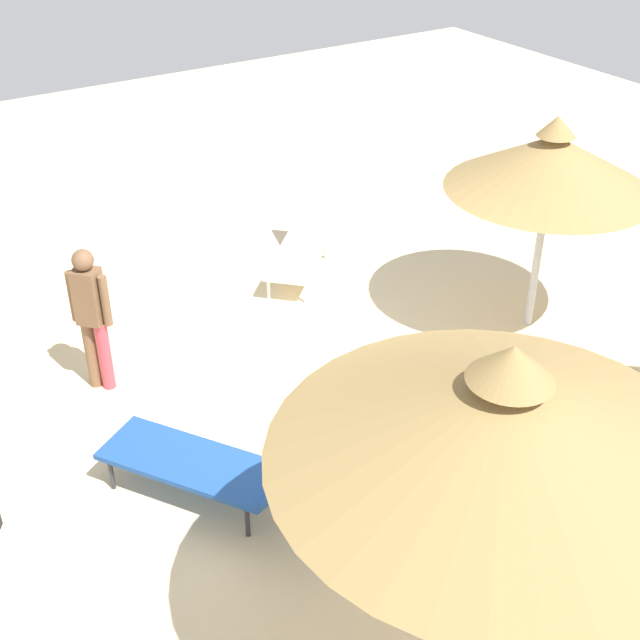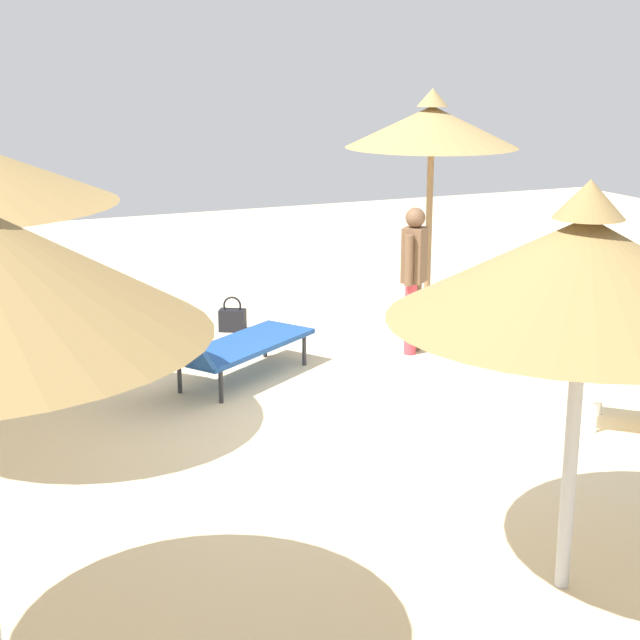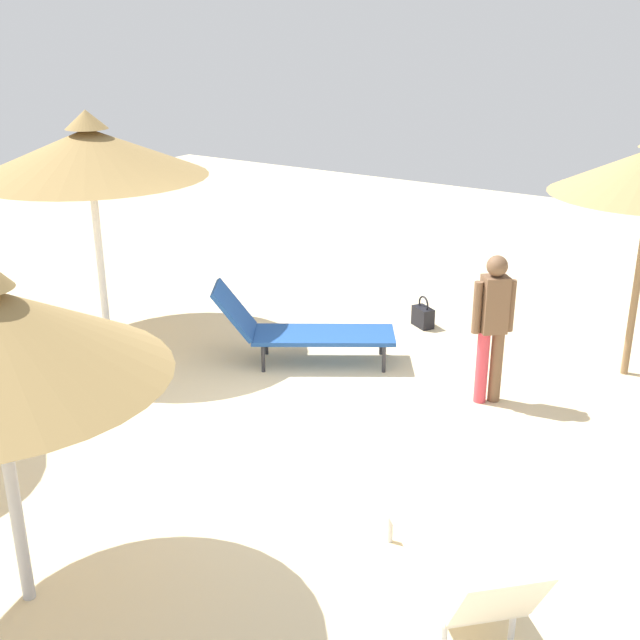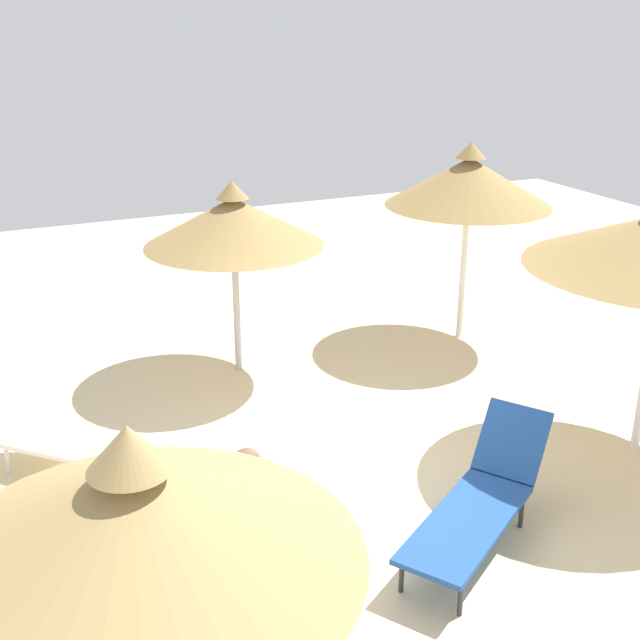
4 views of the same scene
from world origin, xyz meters
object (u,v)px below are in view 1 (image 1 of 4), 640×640
(parasol_umbrella_center, at_px, (552,163))
(parasol_umbrella_front, at_px, (504,419))
(person_standing_back, at_px, (91,312))
(lounge_chair_near_right, at_px, (220,464))
(lounge_chair_near_left, at_px, (302,243))

(parasol_umbrella_center, bearing_deg, parasol_umbrella_front, -49.07)
(parasol_umbrella_front, height_order, person_standing_back, parasol_umbrella_front)
(parasol_umbrella_front, bearing_deg, person_standing_back, -168.86)
(lounge_chair_near_right, distance_m, person_standing_back, 2.31)
(parasol_umbrella_front, relative_size, lounge_chair_near_left, 1.75)
(parasol_umbrella_center, bearing_deg, lounge_chair_near_left, -148.99)
(person_standing_back, bearing_deg, parasol_umbrella_front, 11.14)
(parasol_umbrella_center, height_order, person_standing_back, parasol_umbrella_center)
(parasol_umbrella_front, relative_size, parasol_umbrella_center, 1.12)
(parasol_umbrella_front, xyz_separation_m, lounge_chair_near_left, (-5.82, 2.20, -1.95))
(person_standing_back, bearing_deg, lounge_chair_near_left, 108.75)
(lounge_chair_near_right, bearing_deg, parasol_umbrella_front, 14.70)
(parasol_umbrella_front, height_order, lounge_chair_near_right, parasol_umbrella_front)
(lounge_chair_near_left, xyz_separation_m, person_standing_back, (1.06, -3.13, 0.52))
(parasol_umbrella_front, distance_m, lounge_chair_near_right, 3.22)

